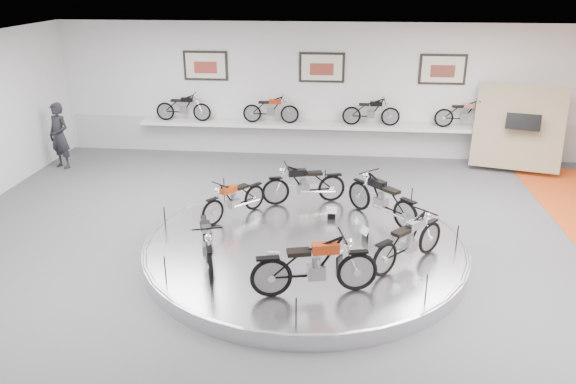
# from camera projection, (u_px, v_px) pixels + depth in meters

# --- Properties ---
(floor) EXTENTS (16.00, 16.00, 0.00)m
(floor) POSITION_uv_depth(u_px,v_px,m) (304.00, 261.00, 11.09)
(floor) COLOR #4F4F52
(floor) RESTS_ON ground
(ceiling) EXTENTS (16.00, 16.00, 0.00)m
(ceiling) POSITION_uv_depth(u_px,v_px,m) (306.00, 54.00, 9.63)
(ceiling) COLOR white
(ceiling) RESTS_ON wall_back
(wall_back) EXTENTS (16.00, 0.00, 16.00)m
(wall_back) POSITION_uv_depth(u_px,v_px,m) (321.00, 91.00, 16.85)
(wall_back) COLOR silver
(wall_back) RESTS_ON floor
(dado_band) EXTENTS (15.68, 0.04, 1.10)m
(dado_band) POSITION_uv_depth(u_px,v_px,m) (320.00, 138.00, 17.36)
(dado_band) COLOR #BCBCBA
(dado_band) RESTS_ON floor
(display_platform) EXTENTS (6.40, 6.40, 0.30)m
(display_platform) POSITION_uv_depth(u_px,v_px,m) (305.00, 247.00, 11.31)
(display_platform) COLOR silver
(display_platform) RESTS_ON floor
(platform_rim) EXTENTS (6.40, 6.40, 0.10)m
(platform_rim) POSITION_uv_depth(u_px,v_px,m) (305.00, 242.00, 11.27)
(platform_rim) COLOR #B2B2BA
(platform_rim) RESTS_ON display_platform
(shelf) EXTENTS (11.00, 0.55, 0.10)m
(shelf) POSITION_uv_depth(u_px,v_px,m) (320.00, 126.00, 16.93)
(shelf) COLOR silver
(shelf) RESTS_ON wall_back
(poster_left) EXTENTS (1.35, 0.06, 0.88)m
(poster_left) POSITION_uv_depth(u_px,v_px,m) (206.00, 66.00, 16.88)
(poster_left) COLOR beige
(poster_left) RESTS_ON wall_back
(poster_center) EXTENTS (1.35, 0.06, 0.88)m
(poster_center) POSITION_uv_depth(u_px,v_px,m) (322.00, 67.00, 16.55)
(poster_center) COLOR beige
(poster_center) RESTS_ON wall_back
(poster_right) EXTENTS (1.35, 0.06, 0.88)m
(poster_right) POSITION_uv_depth(u_px,v_px,m) (443.00, 69.00, 16.23)
(poster_right) COLOR beige
(poster_right) RESTS_ON wall_back
(display_panel) EXTENTS (2.56, 1.52, 2.30)m
(display_panel) POSITION_uv_depth(u_px,v_px,m) (518.00, 128.00, 15.77)
(display_panel) COLOR #978862
(display_panel) RESTS_ON floor
(shelf_bike_a) EXTENTS (1.22, 0.43, 0.73)m
(shelf_bike_a) POSITION_uv_depth(u_px,v_px,m) (183.00, 109.00, 17.17)
(shelf_bike_a) COLOR black
(shelf_bike_a) RESTS_ON shelf
(shelf_bike_b) EXTENTS (1.22, 0.43, 0.73)m
(shelf_bike_b) POSITION_uv_depth(u_px,v_px,m) (271.00, 111.00, 16.92)
(shelf_bike_b) COLOR #982C0D
(shelf_bike_b) RESTS_ON shelf
(shelf_bike_c) EXTENTS (1.22, 0.43, 0.73)m
(shelf_bike_c) POSITION_uv_depth(u_px,v_px,m) (371.00, 113.00, 16.64)
(shelf_bike_c) COLOR black
(shelf_bike_c) RESTS_ON shelf
(shelf_bike_d) EXTENTS (1.22, 0.43, 0.73)m
(shelf_bike_d) POSITION_uv_depth(u_px,v_px,m) (464.00, 116.00, 16.39)
(shelf_bike_d) COLOR #A5A6AA
(shelf_bike_d) RESTS_ON shelf
(bike_a) EXTENTS (1.61, 1.68, 1.01)m
(bike_a) POSITION_uv_depth(u_px,v_px,m) (382.00, 198.00, 12.03)
(bike_a) COLOR black
(bike_a) RESTS_ON display_platform
(bike_b) EXTENTS (1.76, 1.02, 0.98)m
(bike_b) POSITION_uv_depth(u_px,v_px,m) (304.00, 183.00, 12.90)
(bike_b) COLOR black
(bike_b) RESTS_ON display_platform
(bike_c) EXTENTS (1.34, 1.50, 0.88)m
(bike_c) POSITION_uv_depth(u_px,v_px,m) (234.00, 199.00, 12.17)
(bike_c) COLOR #BA390E
(bike_c) RESTS_ON display_platform
(bike_d) EXTENTS (1.02, 1.68, 0.93)m
(bike_d) POSITION_uv_depth(u_px,v_px,m) (207.00, 242.00, 10.14)
(bike_d) COLOR black
(bike_d) RESTS_ON display_platform
(bike_e) EXTENTS (1.91, 1.05, 1.07)m
(bike_e) POSITION_uv_depth(u_px,v_px,m) (315.00, 265.00, 9.20)
(bike_e) COLOR #982C0D
(bike_e) RESTS_ON display_platform
(bike_f) EXTENTS (1.56, 1.60, 0.97)m
(bike_f) POSITION_uv_depth(u_px,v_px,m) (409.00, 240.00, 10.17)
(bike_f) COLOR #A5A6AA
(bike_f) RESTS_ON display_platform
(visitor) EXTENTS (0.82, 0.69, 1.90)m
(visitor) POSITION_uv_depth(u_px,v_px,m) (59.00, 136.00, 16.06)
(visitor) COLOR black
(visitor) RESTS_ON floor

